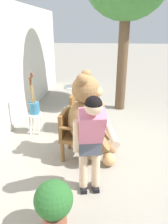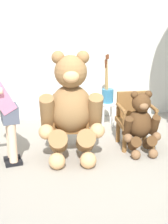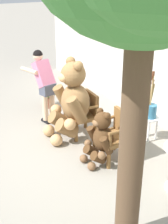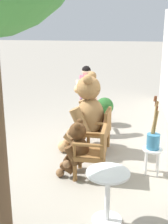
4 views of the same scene
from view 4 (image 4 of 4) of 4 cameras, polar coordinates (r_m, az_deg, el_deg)
ground_plane at (r=5.99m, az=-4.84°, el=-8.60°), size 60.00×60.00×0.00m
wooden_chair_left at (r=6.18m, az=2.80°, el=-3.09°), size 0.61×0.57×0.86m
wooden_chair_right at (r=5.21m, az=1.74°, el=-7.03°), size 0.57×0.54×0.86m
teddy_bear_large at (r=6.13m, az=0.38°, el=-0.22°), size 0.95×0.93×1.57m
teddy_bear_small at (r=5.25m, az=-1.47°, el=-6.72°), size 0.58×0.55×0.97m
person_visitor at (r=7.04m, az=0.51°, el=3.25°), size 0.76×0.58×1.53m
white_stool at (r=5.45m, az=12.37°, el=-7.57°), size 0.34×0.34×0.46m
brush_bucket at (r=5.34m, az=12.57°, el=-4.68°), size 0.22×0.22×0.91m
round_side_table at (r=4.13m, az=4.32°, el=-14.24°), size 0.56×0.56×0.72m
potted_plant at (r=7.75m, az=3.79°, el=0.59°), size 0.44×0.44×0.68m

